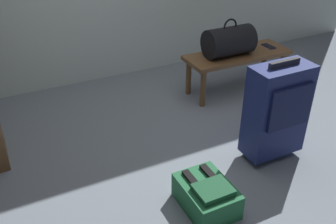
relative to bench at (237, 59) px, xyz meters
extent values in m
plane|color=slate|center=(-0.76, -0.73, -0.32)|extent=(6.60, 6.60, 0.00)
cube|color=brown|center=(0.00, 0.00, 0.04)|extent=(1.00, 0.36, 0.04)
cylinder|color=brown|center=(-0.44, -0.13, -0.15)|extent=(0.05, 0.05, 0.34)
cylinder|color=brown|center=(0.44, -0.13, -0.15)|extent=(0.05, 0.05, 0.34)
cylinder|color=brown|center=(-0.44, 0.13, -0.15)|extent=(0.05, 0.05, 0.34)
cylinder|color=brown|center=(0.44, 0.13, -0.15)|extent=(0.05, 0.05, 0.34)
cylinder|color=black|center=(-0.11, 0.00, 0.19)|extent=(0.44, 0.26, 0.26)
torus|color=black|center=(-0.11, 0.00, 0.33)|extent=(0.14, 0.02, 0.14)
cube|color=#191E4C|center=(0.36, 0.00, 0.06)|extent=(0.07, 0.14, 0.01)
cube|color=black|center=(0.36, 0.00, 0.07)|extent=(0.06, 0.13, 0.00)
cube|color=navy|center=(-0.37, -0.97, 0.06)|extent=(0.42, 0.21, 0.66)
cube|color=#11183E|center=(-0.37, -1.09, 0.14)|extent=(0.34, 0.02, 0.30)
cube|color=#262628|center=(-0.37, -0.97, 0.41)|extent=(0.24, 0.03, 0.04)
cylinder|color=black|center=(-0.52, -0.90, -0.30)|extent=(0.02, 0.05, 0.05)
cylinder|color=black|center=(-0.23, -0.90, -0.30)|extent=(0.02, 0.05, 0.05)
cube|color=#1E6038|center=(-1.06, -1.21, -0.24)|extent=(0.28, 0.38, 0.17)
cube|color=#184D2C|center=(-1.06, -1.28, -0.13)|extent=(0.21, 0.17, 0.04)
cube|color=black|center=(-1.12, -1.15, -0.14)|extent=(0.04, 0.19, 0.02)
cube|color=black|center=(-1.00, -1.15, -0.14)|extent=(0.04, 0.19, 0.02)
camera|label=1|loc=(-2.02, -2.62, 1.36)|focal=40.14mm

